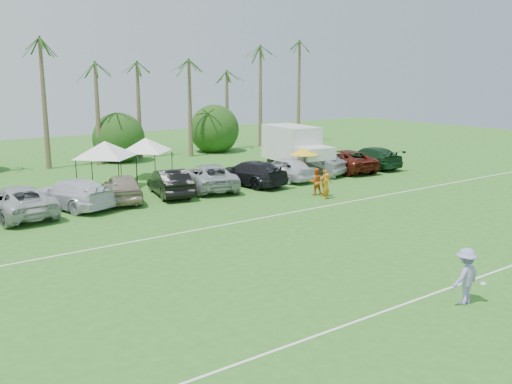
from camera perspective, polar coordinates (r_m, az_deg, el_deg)
ground at (r=17.99m, az=17.38°, el=-13.49°), size 120.00×120.00×0.00m
field_lines at (r=23.19m, az=1.24°, el=-7.10°), size 80.00×12.10×0.01m
palm_tree_5 at (r=49.25m, az=-20.96°, el=12.02°), size 2.40×2.40×9.90m
palm_tree_6 at (r=50.51m, az=-16.55°, el=13.26°), size 2.40×2.40×10.90m
palm_tree_7 at (r=52.05m, az=-12.34°, el=14.35°), size 2.40×2.40×11.90m
palm_tree_8 at (r=54.24m, az=-7.29°, el=11.68°), size 2.40×2.40×8.90m
palm_tree_9 at (r=56.84m, az=-2.80°, el=12.64°), size 2.40×2.40×9.90m
palm_tree_10 at (r=59.76m, az=1.30°, el=13.44°), size 2.40×2.40×10.90m
palm_tree_11 at (r=62.31m, az=4.32°, el=14.12°), size 2.40×2.40×11.90m
bush_tree_2 at (r=52.44m, az=-14.39°, el=5.18°), size 4.00×4.00×4.00m
bush_tree_3 at (r=56.90m, az=-4.98°, el=6.00°), size 4.00×4.00×4.00m
sideline_player_a at (r=34.86m, az=7.01°, el=0.60°), size 0.66×0.52×1.60m
sideline_player_b at (r=35.93m, az=5.97°, el=1.05°), size 0.99×0.87×1.71m
sideline_player_c at (r=35.50m, az=6.92°, el=0.90°), size 1.01×0.46×1.70m
box_truck at (r=44.03m, az=4.10°, el=4.42°), size 3.56×7.11×3.51m
canopy_tent_left at (r=38.55m, az=-14.91°, el=4.94°), size 4.57×4.57×3.70m
canopy_tent_right at (r=41.92m, az=-11.02°, el=5.33°), size 4.25×4.25×3.44m
market_umbrella at (r=40.76m, az=4.84°, el=4.08°), size 2.07×2.07×2.30m
frisbee_player at (r=20.21m, az=20.21°, el=-7.91°), size 1.28×0.80×1.91m
parked_car_2 at (r=32.88m, az=-22.84°, el=-0.85°), size 3.26×6.25×1.68m
parked_car_3 at (r=33.89m, az=-17.96°, el=-0.14°), size 3.97×6.23×1.68m
parked_car_4 at (r=34.86m, az=-13.21°, el=0.45°), size 3.34×5.30×1.68m
parked_car_5 at (r=35.96m, az=-8.65°, el=0.97°), size 2.87×5.37×1.68m
parked_car_6 at (r=37.62m, az=-4.72°, el=1.54°), size 4.45×6.60×1.68m
parked_car_7 at (r=38.89m, az=-0.56°, el=1.92°), size 3.02×6.03×1.68m
parked_car_8 at (r=40.71m, az=2.92°, el=2.35°), size 2.16×5.00×1.68m
parked_car_9 at (r=43.04m, az=5.62°, el=2.83°), size 2.92×5.38×1.68m
parked_car_10 at (r=44.93m, az=8.72°, el=3.13°), size 3.54×6.35×1.68m
parked_car_11 at (r=47.06m, az=11.40°, el=3.42°), size 2.98×6.02×1.68m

